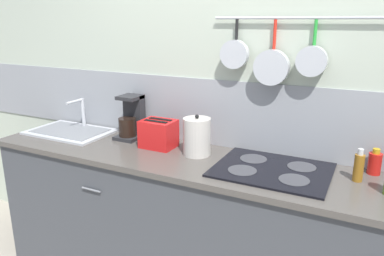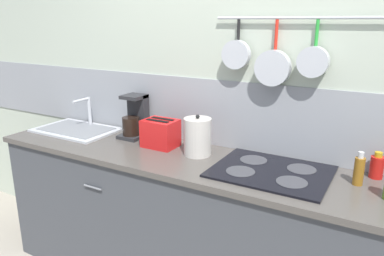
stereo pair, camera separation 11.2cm
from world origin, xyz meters
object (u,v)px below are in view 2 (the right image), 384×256
object	(u,v)px
bottle_olive_oil	(359,170)
coffee_maker	(135,119)
kettle	(198,137)
toaster	(160,133)
bottle_vinegar	(377,166)

from	to	relation	value
bottle_olive_oil	coffee_maker	bearing A→B (deg)	176.37
kettle	bottle_olive_oil	bearing A→B (deg)	1.12
toaster	kettle	bearing A→B (deg)	-3.08
kettle	bottle_olive_oil	xyz separation A→B (m)	(0.91, 0.02, -0.04)
coffee_maker	kettle	xyz separation A→B (m)	(0.56, -0.11, -0.01)
coffee_maker	bottle_vinegar	distance (m)	1.55
bottle_olive_oil	toaster	bearing A→B (deg)	-179.88
toaster	bottle_olive_oil	xyz separation A→B (m)	(1.19, 0.00, -0.01)
coffee_maker	toaster	distance (m)	0.30
toaster	kettle	xyz separation A→B (m)	(0.28, -0.02, 0.03)
coffee_maker	bottle_olive_oil	size ratio (longest dim) A/B	1.72
bottle_olive_oil	bottle_vinegar	xyz separation A→B (m)	(0.07, 0.14, -0.01)
toaster	kettle	size ratio (longest dim) A/B	0.91
kettle	coffee_maker	bearing A→B (deg)	168.81
coffee_maker	kettle	world-z (taller)	coffee_maker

